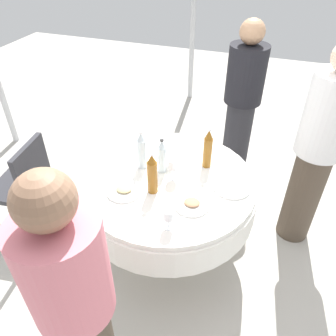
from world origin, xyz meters
TOP-DOWN VIEW (x-y plane):
  - ground_plane at (0.00, 0.00)m, footprint 10.00×10.00m
  - dining_table at (0.00, 0.00)m, footprint 1.25×1.25m
  - bottle_amber_left at (0.05, 0.16)m, footprint 0.07×0.07m
  - bottle_clear_right at (0.22, -0.07)m, footprint 0.07×0.07m
  - bottle_clear_south at (0.07, -0.07)m, footprint 0.06×0.06m
  - bottle_amber_front at (-0.22, -0.23)m, footprint 0.06×0.06m
  - wine_glass_front at (-0.15, 0.43)m, footprint 0.07×0.07m
  - wine_glass_far at (-0.04, -0.01)m, footprint 0.07×0.07m
  - wine_glass_rear at (0.05, -0.18)m, footprint 0.07×0.07m
  - plate_north at (0.23, 0.23)m, footprint 0.23×0.23m
  - plate_outer at (-0.23, 0.21)m, footprint 0.23×0.23m
  - plate_mid at (-0.44, -0.05)m, footprint 0.26×0.26m
  - plate_east at (0.13, -0.42)m, footprint 0.23×0.23m
  - knife_right at (-0.18, -0.44)m, footprint 0.03×0.18m
  - spoon_south at (0.39, -0.02)m, footprint 0.18×0.07m
  - person_left at (0.04, 1.10)m, footprint 0.34×0.34m
  - person_right at (-0.96, -0.52)m, footprint 0.34×0.34m
  - person_south at (-0.32, -1.18)m, footprint 0.34×0.34m
  - chair_rear at (1.15, 0.15)m, footprint 0.45×0.45m
  - tent_pole_main at (0.62, -2.83)m, footprint 0.07×0.07m

SIDE VIEW (x-z plane):
  - ground_plane at x=0.00m, z-range 0.00..0.00m
  - chair_rear at x=1.15m, z-range 0.08..0.95m
  - dining_table at x=0.00m, z-range 0.22..0.96m
  - knife_right at x=-0.18m, z-range 0.74..0.74m
  - spoon_south at x=0.39m, z-range 0.74..0.74m
  - plate_mid at x=-0.44m, z-range 0.74..0.76m
  - plate_east at x=0.13m, z-range 0.74..0.76m
  - plate_north at x=0.23m, z-range 0.73..0.77m
  - plate_outer at x=-0.23m, z-range 0.73..0.77m
  - person_south at x=-0.32m, z-range 0.03..1.59m
  - person_left at x=0.04m, z-range 0.04..1.63m
  - wine_glass_front at x=-0.15m, z-range 0.77..0.91m
  - wine_glass_rear at x=0.05m, z-range 0.77..0.93m
  - wine_glass_far at x=-0.04m, z-range 0.78..0.94m
  - person_right at x=-0.96m, z-range 0.04..1.67m
  - bottle_clear_south at x=0.07m, z-range 0.73..1.00m
  - bottle_clear_right at x=0.22m, z-range 0.73..1.03m
  - bottle_amber_left at x=0.05m, z-range 0.73..1.04m
  - bottle_amber_front at x=-0.22m, z-range 0.73..1.05m
  - tent_pole_main at x=0.62m, z-range 0.00..2.51m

